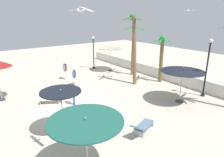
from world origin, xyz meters
TOP-DOWN VIEW (x-y plane):
  - ground_plane at (0.00, 0.00)m, footprint 56.00×56.00m
  - boundary_wall at (0.00, 9.99)m, footprint 25.20×0.30m
  - patio_umbrella_0 at (2.63, -1.68)m, footprint 2.10×2.10m
  - patio_umbrella_1 at (-6.09, 7.69)m, footprint 2.68×2.68m
  - patio_umbrella_2 at (5.90, -2.05)m, footprint 2.91×2.91m
  - patio_umbrella_4 at (3.90, 6.80)m, footprint 3.11×3.11m
  - palm_tree_0 at (-3.34, 8.63)m, footprint 2.21×2.45m
  - palm_tree_1 at (-1.25, 6.82)m, footprint 2.05×2.09m
  - palm_tree_3 at (-0.07, 9.21)m, footprint 2.04×2.10m
  - lamp_post_0 at (4.35, 9.18)m, footprint 0.33×0.33m
  - lamp_post_1 at (-7.92, 6.63)m, footprint 0.33×0.33m
  - lounge_chair_0 at (-1.35, -0.80)m, footprint 1.38×1.89m
  - lounge_chair_1 at (5.22, 1.70)m, footprint 1.14×1.95m
  - guest_0 at (-0.21, 0.32)m, footprint 0.54×0.33m
  - guest_1 at (-6.07, 2.24)m, footprint 0.48×0.40m
  - guest_2 at (-3.83, 2.15)m, footprint 0.44×0.42m
  - seagull_0 at (5.63, -1.89)m, footprint 1.24×0.40m
  - seagull_1 at (0.89, 11.21)m, footprint 1.00×0.38m

SIDE VIEW (x-z plane):
  - ground_plane at x=0.00m, z-range 0.00..0.00m
  - lounge_chair_1 at x=5.22m, z-range -0.02..0.81m
  - lounge_chair_0 at x=-1.35m, z-range -0.01..0.81m
  - boundary_wall at x=0.00m, z-range 0.00..1.04m
  - guest_2 at x=-3.83m, z-range 0.16..1.72m
  - guest_0 at x=-0.21m, z-range 0.18..1.87m
  - guest_1 at x=-6.07m, z-range 0.19..1.95m
  - patio_umbrella_2 at x=5.90m, z-range 0.96..3.43m
  - patio_umbrella_0 at x=2.63m, z-range 0.96..3.44m
  - lamp_post_1 at x=-7.92m, z-range 0.31..4.11m
  - patio_umbrella_4 at x=3.90m, z-range 1.10..3.75m
  - patio_umbrella_1 at x=-6.09m, z-range 1.08..3.80m
  - lamp_post_0 at x=4.35m, z-range 0.31..4.78m
  - palm_tree_3 at x=-0.07m, z-range 0.51..4.85m
  - palm_tree_0 at x=-3.34m, z-range 0.60..5.76m
  - palm_tree_1 at x=-1.25m, z-range 0.59..6.80m
  - seagull_0 at x=5.63m, z-range 6.16..6.33m
  - seagull_1 at x=0.89m, z-range 6.40..6.56m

